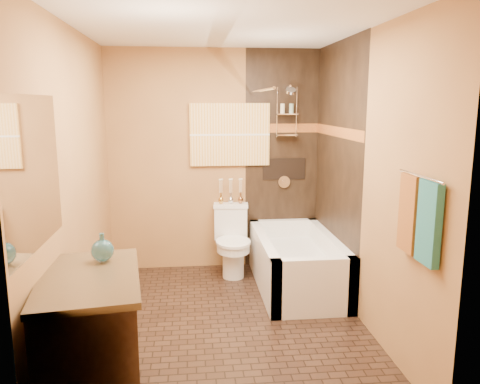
{
  "coord_description": "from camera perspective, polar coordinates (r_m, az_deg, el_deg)",
  "views": [
    {
      "loc": [
        -0.28,
        -3.8,
        1.9
      ],
      "look_at": [
        0.17,
        0.4,
        1.09
      ],
      "focal_mm": 35.0,
      "sensor_mm": 36.0,
      "label": 1
    }
  ],
  "objects": [
    {
      "name": "towel_bar",
      "position": [
        3.14,
        21.13,
        1.8
      ],
      "size": [
        0.02,
        0.55,
        0.02
      ],
      "primitive_type": "cylinder",
      "rotation": [
        1.57,
        0.0,
        0.0
      ],
      "color": "silver",
      "rests_on": "wall_right"
    },
    {
      "name": "wall_back",
      "position": [
        5.35,
        -3.07,
        3.79
      ],
      "size": [
        2.4,
        0.02,
        2.5
      ],
      "primitive_type": "cube",
      "color": "#AB7842",
      "rests_on": "floor"
    },
    {
      "name": "teal_bottle",
      "position": [
        3.26,
        -16.44,
        -6.5
      ],
      "size": [
        0.15,
        0.15,
        0.24
      ],
      "primitive_type": null,
      "rotation": [
        0.0,
        0.0,
        0.03
      ],
      "color": "#235E6A",
      "rests_on": "vanity"
    },
    {
      "name": "bathtub",
      "position": [
        4.97,
        6.89,
        -9.03
      ],
      "size": [
        0.8,
        1.5,
        0.55
      ],
      "color": "white",
      "rests_on": "floor"
    },
    {
      "name": "shower_fixtures",
      "position": [
        5.3,
        5.71,
        8.2
      ],
      "size": [
        0.24,
        0.33,
        1.16
      ],
      "color": "silver",
      "rests_on": "floor"
    },
    {
      "name": "wall_right",
      "position": [
        4.13,
        14.97,
        1.37
      ],
      "size": [
        0.02,
        3.0,
        2.5
      ],
      "primitive_type": "cube",
      "color": "#AB7842",
      "rests_on": "floor"
    },
    {
      "name": "mosaic_band_back",
      "position": [
        5.39,
        5.22,
        7.76
      ],
      "size": [
        0.85,
        0.01,
        0.1
      ],
      "primitive_type": "cube",
      "color": "brown",
      "rests_on": "alcove_tile_back"
    },
    {
      "name": "alcove_tile_right",
      "position": [
        4.83,
        11.66,
        2.82
      ],
      "size": [
        0.01,
        1.5,
        2.5
      ],
      "primitive_type": "cube",
      "color": "black",
      "rests_on": "wall_right"
    },
    {
      "name": "alcove_tile_back",
      "position": [
        5.44,
        5.14,
        3.87
      ],
      "size": [
        0.85,
        0.01,
        2.5
      ],
      "primitive_type": "cube",
      "color": "black",
      "rests_on": "wall_back"
    },
    {
      "name": "vanity",
      "position": [
        3.23,
        -17.65,
        -16.79
      ],
      "size": [
        0.72,
        1.05,
        0.86
      ],
      "rotation": [
        0.0,
        0.0,
        0.14
      ],
      "color": "black",
      "rests_on": "floor"
    },
    {
      "name": "sunset_painting",
      "position": [
        5.31,
        -1.24,
        7.0
      ],
      "size": [
        0.9,
        0.04,
        0.7
      ],
      "primitive_type": "cube",
      "color": "gold",
      "rests_on": "wall_back"
    },
    {
      "name": "toilet",
      "position": [
        5.26,
        -0.95,
        -5.9
      ],
      "size": [
        0.41,
        0.59,
        0.77
      ],
      "rotation": [
        0.0,
        0.0,
        -0.1
      ],
      "color": "white",
      "rests_on": "floor"
    },
    {
      "name": "mosaic_band_right",
      "position": [
        4.79,
        11.72,
        7.21
      ],
      "size": [
        0.01,
        1.5,
        0.1
      ],
      "primitive_type": "cube",
      "color": "brown",
      "rests_on": "alcove_tile_right"
    },
    {
      "name": "vanity_mirror",
      "position": [
        2.97,
        -23.81,
        2.12
      ],
      "size": [
        0.01,
        1.0,
        0.9
      ],
      "primitive_type": "cube",
      "color": "white",
      "rests_on": "wall_left"
    },
    {
      "name": "floor",
      "position": [
        4.26,
        -1.75,
        -15.7
      ],
      "size": [
        3.0,
        3.0,
        0.0
      ],
      "primitive_type": "plane",
      "color": "black",
      "rests_on": "ground"
    },
    {
      "name": "ceiling",
      "position": [
        3.86,
        -1.98,
        19.71
      ],
      "size": [
        3.0,
        3.0,
        0.0
      ],
      "primitive_type": "plane",
      "color": "silver",
      "rests_on": "wall_back"
    },
    {
      "name": "alcove_niche",
      "position": [
        5.45,
        5.39,
        2.82
      ],
      "size": [
        0.5,
        0.01,
        0.25
      ],
      "primitive_type": "cube",
      "color": "black",
      "rests_on": "alcove_tile_back"
    },
    {
      "name": "towel_teal",
      "position": [
        3.08,
        22.05,
        -3.55
      ],
      "size": [
        0.05,
        0.22,
        0.52
      ],
      "primitive_type": "cube",
      "color": "#217071",
      "rests_on": "towel_bar"
    },
    {
      "name": "wall_front",
      "position": [
        2.41,
        0.84,
        -4.87
      ],
      "size": [
        2.4,
        0.02,
        2.5
      ],
      "primitive_type": "cube",
      "color": "#AB7842",
      "rests_on": "floor"
    },
    {
      "name": "wall_left",
      "position": [
        3.97,
        -19.42,
        0.73
      ],
      "size": [
        0.02,
        3.0,
        2.5
      ],
      "primitive_type": "cube",
      "color": "#AB7842",
      "rests_on": "floor"
    },
    {
      "name": "bud_vases",
      "position": [
        5.3,
        -1.14,
        0.18
      ],
      "size": [
        0.29,
        0.06,
        0.28
      ],
      "color": "#BD8D3B",
      "rests_on": "toilet"
    },
    {
      "name": "curtain_rod",
      "position": [
        4.61,
        2.44,
        12.26
      ],
      "size": [
        0.03,
        1.55,
        0.03
      ],
      "primitive_type": "cylinder",
      "rotation": [
        1.57,
        0.0,
        0.0
      ],
      "color": "silver",
      "rests_on": "wall_back"
    },
    {
      "name": "towel_rust",
      "position": [
        3.3,
        19.94,
        -2.47
      ],
      "size": [
        0.05,
        0.22,
        0.52
      ],
      "primitive_type": "cube",
      "color": "brown",
      "rests_on": "towel_bar"
    }
  ]
}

